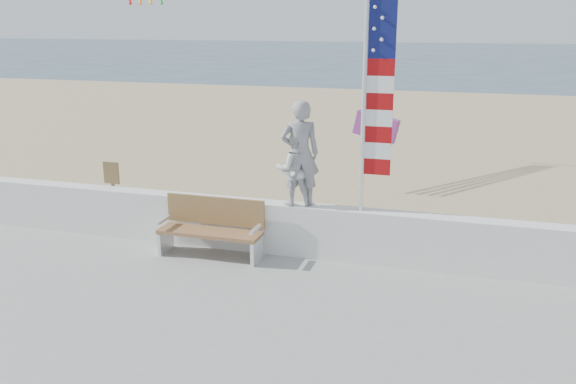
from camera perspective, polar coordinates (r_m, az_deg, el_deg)
name	(u,v)px	position (r m, az deg, el deg)	size (l,w,h in m)	color
ground	(241,311)	(9.17, -4.45, -11.04)	(220.00, 220.00, 0.00)	#2A4254
sand	(353,169)	(17.38, 6.07, 2.13)	(90.00, 40.00, 0.08)	tan
seawall	(280,228)	(10.66, -0.73, -3.36)	(30.00, 0.35, 0.90)	white
adult	(300,154)	(10.20, 1.12, 3.62)	(0.65, 0.43, 1.80)	gray
child	(294,169)	(10.29, 0.57, 2.16)	(0.60, 0.47, 1.24)	silver
bench	(212,227)	(10.60, -7.14, -3.26)	(1.80, 0.57, 1.00)	#91653F
flag	(372,95)	(9.80, 7.89, 8.99)	(0.50, 0.08, 3.50)	white
parafoil_kite	(378,127)	(11.67, 8.38, 6.02)	(0.90, 0.36, 0.60)	red
sign	(113,192)	(12.15, -16.04, -0.01)	(0.32, 0.07, 1.46)	olive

